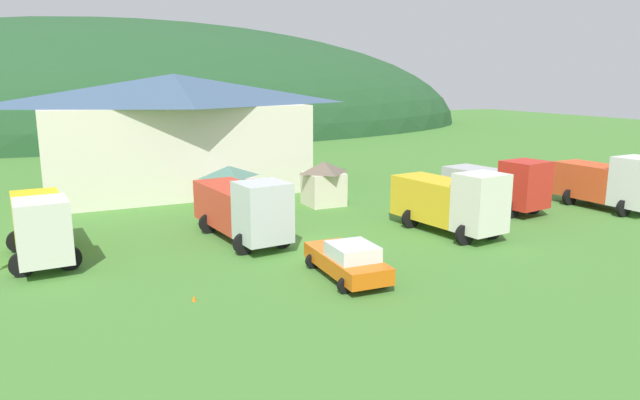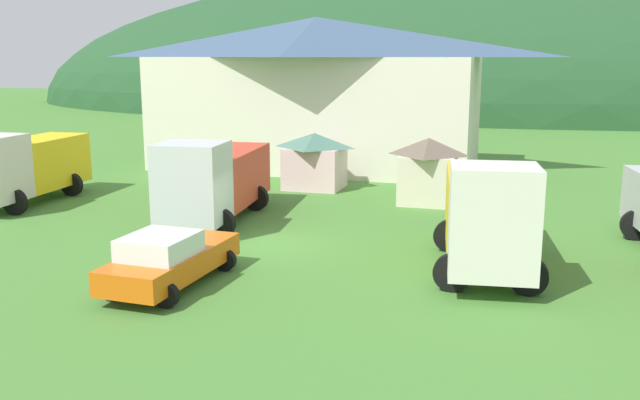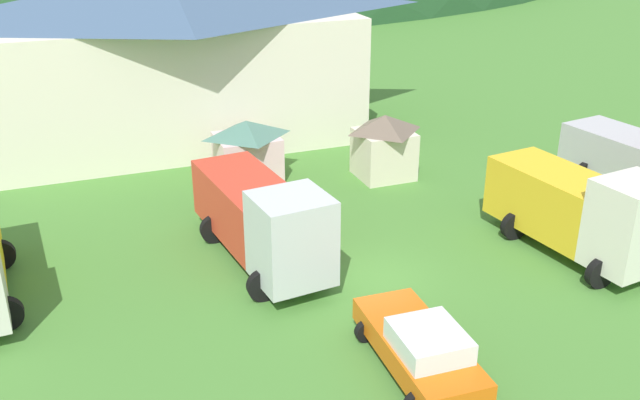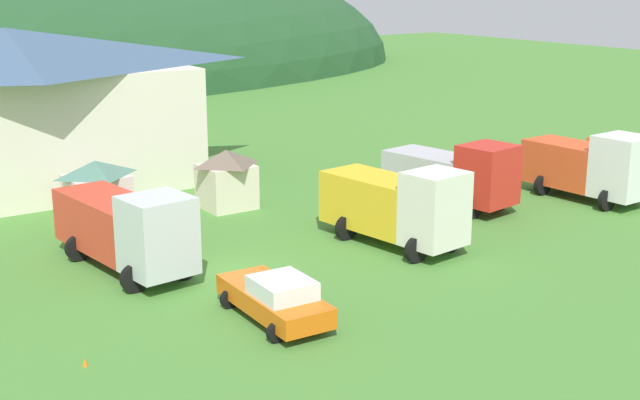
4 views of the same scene
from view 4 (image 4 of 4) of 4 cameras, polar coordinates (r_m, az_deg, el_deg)
ground_plane at (r=34.65m, az=-5.86°, el=-4.76°), size 200.00×200.00×0.00m
depot_building at (r=48.20m, az=-19.80°, el=5.62°), size 20.11×9.01×8.84m
play_shed_cream at (r=43.53m, az=-6.22°, el=1.46°), size 2.64×2.54×3.01m
play_shed_pink at (r=43.03m, az=-14.61°, el=0.77°), size 3.02×2.69×2.82m
tow_truck_silver at (r=34.97m, az=-12.68°, el=-1.78°), size 3.68×8.06×3.52m
heavy_rig_striped at (r=37.32m, az=5.17°, el=-0.30°), size 3.71×7.18×3.67m
crane_truck_red at (r=43.94m, az=8.98°, el=1.75°), size 3.92×7.36×3.49m
heavy_rig_white at (r=46.83m, az=17.59°, el=2.22°), size 3.46×6.78×3.69m
light_truck_cream at (r=55.28m, az=20.46°, el=3.10°), size 2.93×5.52×2.32m
service_pickup_orange at (r=29.60m, az=-2.96°, el=-6.50°), size 2.53×5.16×1.66m
traffic_cone_near_pickup at (r=27.59m, az=-15.33°, el=-10.58°), size 0.36×0.36×0.50m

